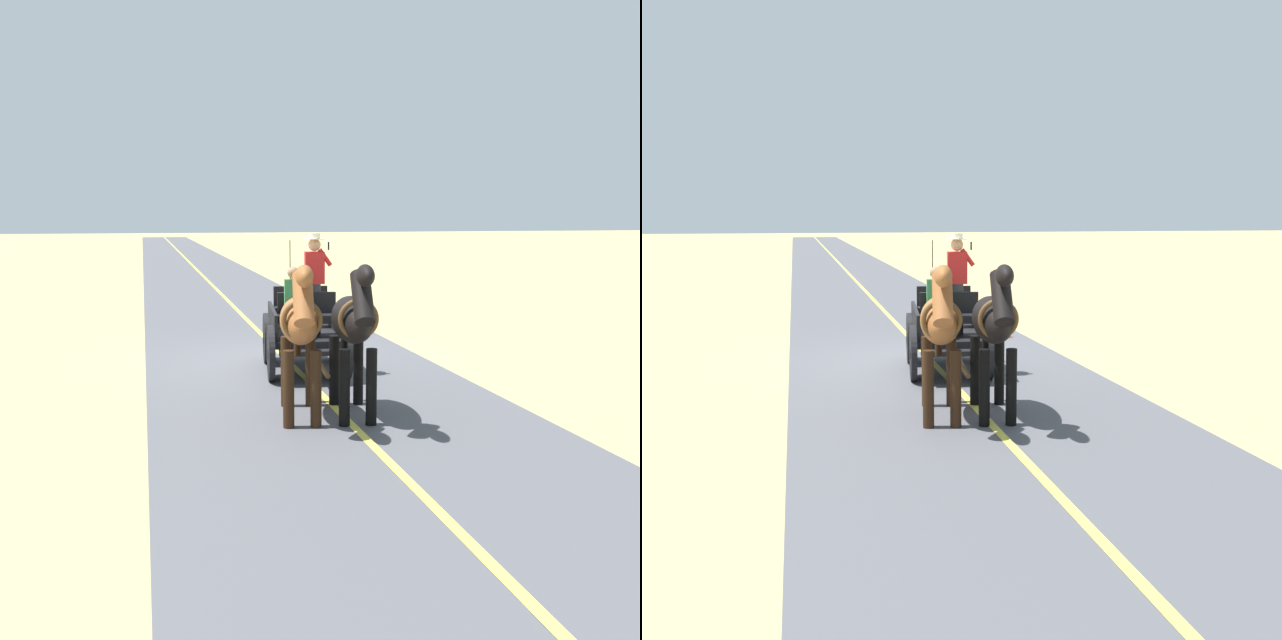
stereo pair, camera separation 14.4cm
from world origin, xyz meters
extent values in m
plane|color=tan|center=(0.00, 0.00, 0.00)|extent=(200.00, 200.00, 0.00)
cube|color=#4C4C51|center=(0.00, 0.00, 0.00)|extent=(5.38, 160.00, 0.01)
cube|color=#DBCC4C|center=(0.00, 0.00, 0.01)|extent=(0.12, 160.00, 0.00)
cube|color=black|center=(-0.13, 0.94, 0.66)|extent=(1.45, 2.33, 0.12)
cube|color=black|center=(-0.70, 1.01, 0.94)|extent=(0.30, 2.08, 0.44)
cube|color=black|center=(0.44, 0.88, 0.94)|extent=(0.30, 2.08, 0.44)
cube|color=black|center=(0.01, 2.16, 0.56)|extent=(1.10, 0.36, 0.08)
cube|color=black|center=(-0.27, -0.25, 0.48)|extent=(0.74, 0.28, 0.06)
cube|color=black|center=(-0.06, 1.54, 1.04)|extent=(1.06, 0.48, 0.14)
cube|color=black|center=(-0.08, 1.37, 1.26)|extent=(1.02, 0.20, 0.44)
cube|color=black|center=(-0.19, 0.45, 1.04)|extent=(1.06, 0.48, 0.14)
cube|color=black|center=(-0.21, 0.27, 1.26)|extent=(1.02, 0.20, 0.44)
cylinder|color=black|center=(-0.69, 1.78, 0.48)|extent=(0.21, 0.97, 0.96)
cylinder|color=black|center=(-0.69, 1.78, 0.48)|extent=(0.14, 0.22, 0.21)
cylinder|color=black|center=(0.60, 1.63, 0.48)|extent=(0.21, 0.97, 0.96)
cylinder|color=black|center=(0.60, 1.63, 0.48)|extent=(0.14, 0.22, 0.21)
cylinder|color=black|center=(-0.87, 0.26, 0.48)|extent=(0.21, 0.97, 0.96)
cylinder|color=black|center=(-0.87, 0.26, 0.48)|extent=(0.14, 0.22, 0.21)
cylinder|color=black|center=(0.42, 0.10, 0.48)|extent=(0.21, 0.97, 0.96)
cylinder|color=black|center=(0.42, 0.10, 0.48)|extent=(0.14, 0.22, 0.21)
cylinder|color=brown|center=(0.13, 3.13, 0.61)|extent=(0.30, 1.99, 0.07)
cylinder|color=black|center=(0.24, 1.51, 1.74)|extent=(0.02, 0.02, 1.30)
cylinder|color=#2D2D33|center=(-0.24, 1.29, 1.17)|extent=(0.22, 0.22, 0.90)
cube|color=red|center=(-0.24, 1.29, 1.90)|extent=(0.36, 0.26, 0.56)
sphere|color=tan|center=(-0.24, 1.29, 2.30)|extent=(0.22, 0.22, 0.22)
cylinder|color=beige|center=(-0.24, 1.29, 2.40)|extent=(0.36, 0.36, 0.01)
cylinder|color=beige|center=(-0.24, 1.29, 2.45)|extent=(0.20, 0.20, 0.10)
cylinder|color=red|center=(-0.42, 1.35, 2.08)|extent=(0.27, 0.11, 0.32)
cube|color=black|center=(-0.47, 1.38, 2.28)|extent=(0.03, 0.07, 0.14)
cube|color=#2D2D33|center=(0.20, 1.63, 1.18)|extent=(0.32, 0.35, 0.14)
cube|color=#387F47|center=(0.19, 1.52, 1.49)|extent=(0.32, 0.23, 0.48)
sphere|color=#9E7051|center=(0.19, 1.52, 1.84)|extent=(0.20, 0.20, 0.20)
ellipsoid|color=black|center=(-0.14, 3.97, 1.37)|extent=(0.76, 1.62, 0.64)
cylinder|color=black|center=(-0.25, 4.53, 0.53)|extent=(0.15, 0.15, 1.05)
cylinder|color=black|center=(0.11, 4.48, 0.53)|extent=(0.15, 0.15, 1.05)
cylinder|color=black|center=(-0.40, 3.45, 0.53)|extent=(0.15, 0.15, 1.05)
cylinder|color=black|center=(-0.04, 3.40, 0.53)|extent=(0.15, 0.15, 1.05)
cylinder|color=black|center=(-0.03, 4.80, 1.77)|extent=(0.34, 0.68, 0.73)
ellipsoid|color=black|center=(0.00, 5.02, 2.07)|extent=(0.29, 0.56, 0.28)
cube|color=black|center=(-0.04, 4.78, 1.81)|extent=(0.13, 0.51, 0.56)
cylinder|color=black|center=(-0.24, 3.23, 1.07)|extent=(0.11, 0.11, 0.70)
torus|color=brown|center=(-0.07, 4.51, 1.45)|extent=(0.55, 0.14, 0.55)
ellipsoid|color=brown|center=(0.58, 3.88, 1.37)|extent=(0.80, 1.63, 0.64)
cylinder|color=black|center=(0.49, 4.45, 0.53)|extent=(0.15, 0.15, 1.05)
cylinder|color=black|center=(0.85, 4.39, 0.53)|extent=(0.15, 0.15, 1.05)
cylinder|color=black|center=(0.32, 3.37, 0.53)|extent=(0.15, 0.15, 1.05)
cylinder|color=black|center=(0.68, 3.31, 0.53)|extent=(0.15, 0.15, 1.05)
cylinder|color=brown|center=(0.72, 4.71, 1.77)|extent=(0.36, 0.68, 0.73)
ellipsoid|color=brown|center=(0.76, 4.93, 2.07)|extent=(0.30, 0.57, 0.28)
cube|color=black|center=(0.72, 4.69, 1.81)|extent=(0.14, 0.51, 0.56)
cylinder|color=black|center=(0.47, 3.15, 1.07)|extent=(0.11, 0.11, 0.70)
torus|color=brown|center=(0.67, 4.42, 1.45)|extent=(0.55, 0.16, 0.55)
cone|color=orange|center=(-2.16, -2.22, 0.25)|extent=(0.32, 0.32, 0.50)
camera|label=1|loc=(2.66, 13.47, 2.82)|focal=40.24mm
camera|label=2|loc=(2.52, 13.50, 2.82)|focal=40.24mm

